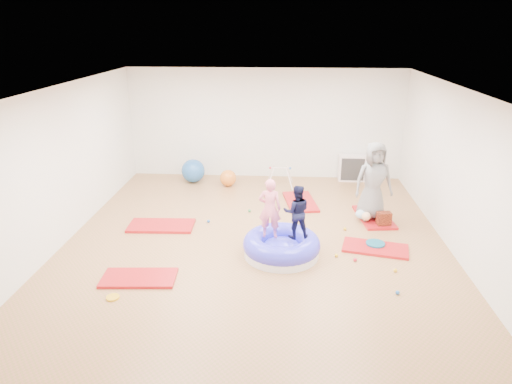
{
  "coord_description": "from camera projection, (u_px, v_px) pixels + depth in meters",
  "views": [
    {
      "loc": [
        0.51,
        -7.54,
        3.79
      ],
      "look_at": [
        0.0,
        0.3,
        0.9
      ],
      "focal_mm": 32.0,
      "sensor_mm": 36.0,
      "label": 1
    }
  ],
  "objects": [
    {
      "name": "room",
      "position": [
        255.0,
        171.0,
        7.92
      ],
      "size": [
        7.01,
        8.01,
        2.81
      ],
      "color": "#AB6E4B",
      "rests_on": "ground"
    },
    {
      "name": "inflatable_cushion",
      "position": [
        281.0,
        246.0,
        7.93
      ],
      "size": [
        1.35,
        1.35,
        0.43
      ],
      "rotation": [
        0.0,
        0.0,
        0.02
      ],
      "color": "white",
      "rests_on": "ground"
    },
    {
      "name": "yellow_toy",
      "position": [
        113.0,
        297.0,
        6.71
      ],
      "size": [
        0.19,
        0.19,
        0.03
      ],
      "primitive_type": "cylinder",
      "color": "gold",
      "rests_on": "ground"
    },
    {
      "name": "balance_disc",
      "position": [
        375.0,
        245.0,
        8.27
      ],
      "size": [
        0.34,
        0.34,
        0.08
      ],
      "primitive_type": "cylinder",
      "color": "#135B77",
      "rests_on": "ground"
    },
    {
      "name": "child_navy",
      "position": [
        297.0,
        209.0,
        7.69
      ],
      "size": [
        0.48,
        0.39,
        0.95
      ],
      "primitive_type": "imported",
      "rotation": [
        0.0,
        0.0,
        3.21
      ],
      "color": "black",
      "rests_on": "inflatable_cushion"
    },
    {
      "name": "child_pink",
      "position": [
        270.0,
        206.0,
        7.69
      ],
      "size": [
        0.4,
        0.28,
        1.06
      ],
      "primitive_type": "imported",
      "rotation": [
        0.0,
        0.0,
        3.08
      ],
      "color": "pink",
      "rests_on": "inflatable_cushion"
    },
    {
      "name": "gym_mat_mid_left",
      "position": [
        161.0,
        226.0,
        9.08
      ],
      "size": [
        1.3,
        0.69,
        0.05
      ],
      "primitive_type": "cube",
      "rotation": [
        0.0,
        0.0,
        0.04
      ],
      "color": "#B1180F",
      "rests_on": "ground"
    },
    {
      "name": "gym_mat_right",
      "position": [
        375.0,
        248.0,
        8.17
      ],
      "size": [
        1.24,
        0.81,
        0.05
      ],
      "primitive_type": "cube",
      "rotation": [
        0.0,
        0.0,
        -0.22
      ],
      "color": "#B1180F",
      "rests_on": "ground"
    },
    {
      "name": "exercise_ball_blue",
      "position": [
        193.0,
        171.0,
        11.59
      ],
      "size": [
        0.59,
        0.59,
        0.59
      ],
      "primitive_type": "sphere",
      "color": "#255EAB",
      "rests_on": "ground"
    },
    {
      "name": "gym_mat_front_left",
      "position": [
        139.0,
        278.0,
        7.21
      ],
      "size": [
        1.19,
        0.65,
        0.05
      ],
      "primitive_type": "cube",
      "rotation": [
        0.0,
        0.0,
        0.07
      ],
      "color": "#B1180F",
      "rests_on": "ground"
    },
    {
      "name": "exercise_ball_orange",
      "position": [
        228.0,
        178.0,
        11.34
      ],
      "size": [
        0.41,
        0.41,
        0.41
      ],
      "primitive_type": "sphere",
      "color": "orange",
      "rests_on": "ground"
    },
    {
      "name": "cube_shelf",
      "position": [
        352.0,
        168.0,
        11.7
      ],
      "size": [
        0.67,
        0.33,
        0.67
      ],
      "color": "white",
      "rests_on": "ground"
    },
    {
      "name": "gym_mat_center_back",
      "position": [
        300.0,
        202.0,
        10.31
      ],
      "size": [
        0.82,
        1.33,
        0.05
      ],
      "primitive_type": "cube",
      "rotation": [
        0.0,
        0.0,
        1.74
      ],
      "color": "#B1180F",
      "rests_on": "ground"
    },
    {
      "name": "gym_mat_rear_right",
      "position": [
        374.0,
        217.0,
        9.49
      ],
      "size": [
        0.76,
        1.29,
        0.05
      ],
      "primitive_type": "cube",
      "rotation": [
        0.0,
        0.0,
        1.69
      ],
      "color": "#B1180F",
      "rests_on": "ground"
    },
    {
      "name": "infant_play_gym",
      "position": [
        280.0,
        174.0,
        11.22
      ],
      "size": [
        0.66,
        0.62,
        0.5
      ],
      "rotation": [
        0.0,
        0.0,
        -0.2
      ],
      "color": "white",
      "rests_on": "ground"
    },
    {
      "name": "backpack",
      "position": [
        384.0,
        220.0,
        9.04
      ],
      "size": [
        0.29,
        0.21,
        0.31
      ],
      "primitive_type": "cube",
      "rotation": [
        0.0,
        0.0,
        0.18
      ],
      "color": "#AF3818",
      "rests_on": "ground"
    },
    {
      "name": "infant",
      "position": [
        365.0,
        215.0,
        9.25
      ],
      "size": [
        0.38,
        0.38,
        0.22
      ],
      "color": "#ABD4EB",
      "rests_on": "gym_mat_rear_right"
    },
    {
      "name": "adult_caregiver",
      "position": [
        374.0,
        181.0,
        9.14
      ],
      "size": [
        0.85,
        0.63,
        1.59
      ],
      "primitive_type": "imported",
      "rotation": [
        0.0,
        0.0,
        0.18
      ],
      "color": "slate",
      "rests_on": "gym_mat_rear_right"
    },
    {
      "name": "ball_pit_balls",
      "position": [
        317.0,
        240.0,
        8.48
      ],
      "size": [
        3.42,
        3.36,
        0.06
      ],
      "color": "#255EAB",
      "rests_on": "ground"
    }
  ]
}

